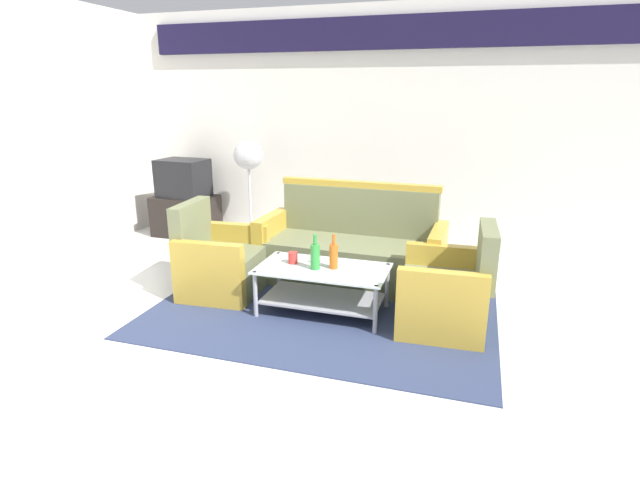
# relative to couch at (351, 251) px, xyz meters

# --- Properties ---
(ground_plane) EXTENTS (14.00, 14.00, 0.00)m
(ground_plane) POSITION_rel_couch_xyz_m (-0.06, -1.57, -0.32)
(ground_plane) COLOR white
(wall_back) EXTENTS (6.52, 0.19, 2.80)m
(wall_back) POSITION_rel_couch_xyz_m (-0.06, 1.48, 1.16)
(wall_back) COLOR silver
(wall_back) RESTS_ON ground
(rug) EXTENTS (2.91, 2.18, 0.01)m
(rug) POSITION_rel_couch_xyz_m (-0.06, -0.69, -0.31)
(rug) COLOR #2D3856
(rug) RESTS_ON ground
(couch) EXTENTS (1.82, 0.79, 0.96)m
(couch) POSITION_rel_couch_xyz_m (0.00, 0.00, 0.00)
(couch) COLOR #6B704C
(couch) RESTS_ON rug
(armchair_left) EXTENTS (0.74, 0.80, 0.85)m
(armchair_left) POSITION_rel_couch_xyz_m (-1.11, -0.65, -0.03)
(armchair_left) COLOR #6B704C
(armchair_left) RESTS_ON rug
(armchair_right) EXTENTS (0.73, 0.79, 0.85)m
(armchair_right) POSITION_rel_couch_xyz_m (0.98, -0.76, -0.03)
(armchair_right) COLOR #6B704C
(armchair_right) RESTS_ON rug
(coffee_table) EXTENTS (1.10, 0.60, 0.40)m
(coffee_table) POSITION_rel_couch_xyz_m (-0.05, -0.80, -0.04)
(coffee_table) COLOR silver
(coffee_table) RESTS_ON rug
(bottle_green) EXTENTS (0.08, 0.08, 0.30)m
(bottle_green) POSITION_rel_couch_xyz_m (-0.10, -0.84, 0.21)
(bottle_green) COLOR #2D8C38
(bottle_green) RESTS_ON coffee_table
(bottle_orange) EXTENTS (0.07, 0.07, 0.30)m
(bottle_orange) POSITION_rel_couch_xyz_m (0.04, -0.78, 0.21)
(bottle_orange) COLOR #D85919
(bottle_orange) RESTS_ON coffee_table
(cup) EXTENTS (0.08, 0.08, 0.10)m
(cup) POSITION_rel_couch_xyz_m (-0.33, -0.77, 0.14)
(cup) COLOR red
(cup) RESTS_ON coffee_table
(tv_stand) EXTENTS (0.80, 0.50, 0.52)m
(tv_stand) POSITION_rel_couch_xyz_m (-2.49, 0.98, -0.06)
(tv_stand) COLOR black
(tv_stand) RESTS_ON ground
(television) EXTENTS (0.63, 0.49, 0.48)m
(television) POSITION_rel_couch_xyz_m (-2.49, 0.98, 0.44)
(television) COLOR black
(television) RESTS_ON tv_stand
(pedestal_fan) EXTENTS (0.36, 0.36, 1.27)m
(pedestal_fan) POSITION_rel_couch_xyz_m (-1.57, 1.03, 0.70)
(pedestal_fan) COLOR #2D2D33
(pedestal_fan) RESTS_ON ground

